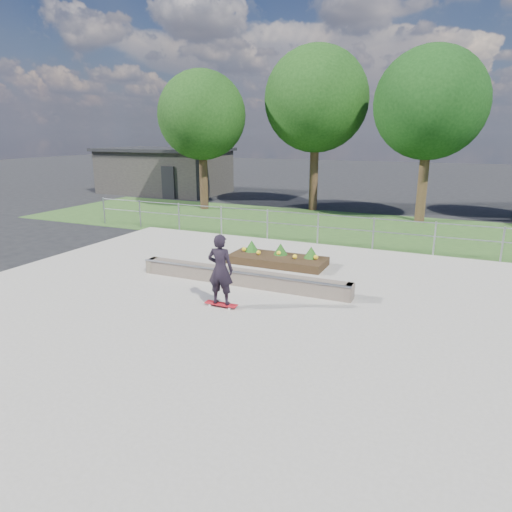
% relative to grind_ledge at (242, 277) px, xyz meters
% --- Properties ---
extents(ground, '(120.00, 120.00, 0.00)m').
position_rel_grind_ledge_xyz_m(ground, '(0.51, -2.15, -0.26)').
color(ground, black).
rests_on(ground, ground).
extents(grass_verge, '(30.00, 8.00, 0.02)m').
position_rel_grind_ledge_xyz_m(grass_verge, '(0.51, 8.85, -0.25)').
color(grass_verge, '#294A1D').
rests_on(grass_verge, ground).
extents(concrete_slab, '(15.00, 15.00, 0.06)m').
position_rel_grind_ledge_xyz_m(concrete_slab, '(0.51, -2.15, -0.23)').
color(concrete_slab, gray).
rests_on(concrete_slab, ground).
extents(fence, '(20.06, 0.06, 1.20)m').
position_rel_grind_ledge_xyz_m(fence, '(0.51, 5.35, 0.51)').
color(fence, gray).
rests_on(fence, ground).
extents(building, '(8.40, 5.40, 3.00)m').
position_rel_grind_ledge_xyz_m(building, '(-13.49, 15.84, 1.25)').
color(building, '#282624').
rests_on(building, ground).
extents(tree_far_left, '(4.55, 4.55, 7.15)m').
position_rel_grind_ledge_xyz_m(tree_far_left, '(-7.49, 10.85, 4.59)').
color(tree_far_left, '#322114').
rests_on(tree_far_left, ground).
extents(tree_mid_left, '(5.25, 5.25, 8.25)m').
position_rel_grind_ledge_xyz_m(tree_mid_left, '(-1.99, 12.85, 5.34)').
color(tree_mid_left, '#372316').
rests_on(tree_mid_left, ground).
extents(tree_mid_right, '(4.90, 4.90, 7.70)m').
position_rel_grind_ledge_xyz_m(tree_mid_right, '(3.51, 11.85, 4.97)').
color(tree_mid_right, '#382716').
rests_on(tree_mid_right, ground).
extents(grind_ledge, '(6.00, 0.44, 0.43)m').
position_rel_grind_ledge_xyz_m(grind_ledge, '(0.00, 0.00, 0.00)').
color(grind_ledge, brown).
rests_on(grind_ledge, concrete_slab).
extents(planter_bed, '(3.00, 1.20, 0.61)m').
position_rel_grind_ledge_xyz_m(planter_bed, '(0.16, 2.29, -0.02)').
color(planter_bed, black).
rests_on(planter_bed, concrete_slab).
extents(skateboarder, '(0.80, 0.46, 1.75)m').
position_rel_grind_ledge_xyz_m(skateboarder, '(0.26, -1.66, 0.70)').
color(skateboarder, silver).
rests_on(skateboarder, concrete_slab).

